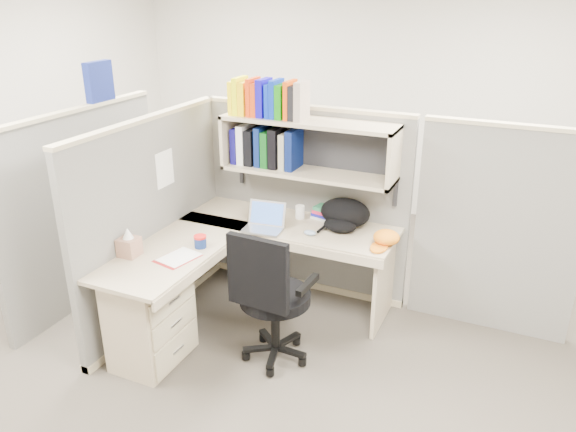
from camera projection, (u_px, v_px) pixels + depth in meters
The scene contains 14 objects.
ground at pixel (259, 337), 4.33m from camera, with size 6.00×6.00×0.00m, color #37322B.
room_shell at pixel (254, 131), 3.71m from camera, with size 6.00×6.00×6.00m.
cubicle at pixel (242, 201), 4.51m from camera, with size 3.79×1.84×1.95m.
desk at pixel (190, 293), 4.08m from camera, with size 1.74×1.75×0.73m.
laptop at pixel (263, 218), 4.36m from camera, with size 0.30×0.30×0.22m, color #AAAAAE, non-canonical shape.
backpack at pixel (343, 215), 4.39m from camera, with size 0.40×0.31×0.24m, color black, non-canonical shape.
orange_cap at pixel (386, 237), 4.15m from camera, with size 0.20×0.23×0.11m, color orange, non-canonical shape.
snack_canister at pixel (200, 241), 4.10m from camera, with size 0.09×0.09×0.09m.
tissue_box at pixel (129, 242), 3.96m from camera, with size 0.13×0.13×0.21m, color #A3745C, non-canonical shape.
mouse at pixel (310, 233), 4.32m from camera, with size 0.10×0.07×0.04m, color #7C92B1.
paper_cup at pixel (300, 212), 4.62m from camera, with size 0.08×0.08×0.11m, color white.
book_stack at pixel (325, 211), 4.65m from camera, with size 0.15×0.21×0.10m, color gray, non-canonical shape.
loose_paper at pixel (179, 257), 3.97m from camera, with size 0.20×0.27×0.00m, color silver, non-canonical shape.
task_chair at pixel (272, 317), 3.91m from camera, with size 0.55×0.51×1.05m.
Camera 1 is at (1.71, -3.23, 2.51)m, focal length 35.00 mm.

